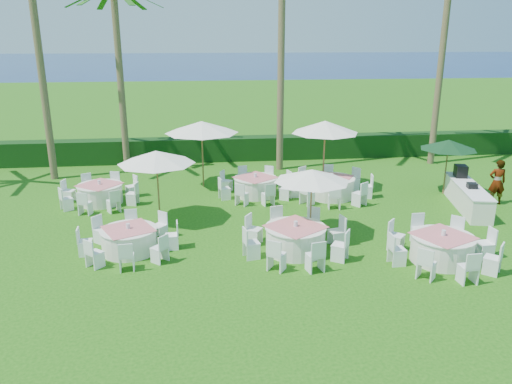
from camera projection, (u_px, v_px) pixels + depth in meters
ground at (249, 255)px, 14.89m from camera, size 120.00×120.00×0.00m
hedge at (226, 149)px, 26.08m from camera, size 34.00×1.00×1.20m
ocean at (203, 64)px, 111.53m from camera, size 260.00×260.00×0.00m
banquet_table_a at (129, 239)px, 15.05m from camera, size 2.96×2.96×0.90m
banquet_table_b at (295, 238)px, 15.05m from camera, size 3.24×3.24×0.98m
banquet_table_c at (442, 248)px, 14.41m from camera, size 3.17×3.17×0.96m
banquet_table_d at (100, 193)px, 19.41m from camera, size 3.02×3.02×0.92m
banquet_table_e at (255, 186)px, 20.35m from camera, size 3.06×3.06×0.93m
banquet_table_f at (331, 187)px, 20.14m from camera, size 3.30×3.30×0.99m
umbrella_a at (156, 157)px, 16.88m from camera, size 2.64×2.64×2.56m
umbrella_b at (312, 176)px, 15.71m from camera, size 2.43×2.43×2.25m
umbrella_c at (202, 127)px, 20.89m from camera, size 3.11×3.11×2.85m
umbrella_d at (325, 127)px, 20.49m from camera, size 2.79×2.79×2.93m
umbrella_green at (449, 145)px, 20.04m from camera, size 2.26×2.26×2.27m
buffet_table at (467, 195)px, 18.90m from camera, size 1.63×3.95×1.37m
staff_person at (497, 182)px, 19.16m from camera, size 0.71×0.52×1.77m
palm_a at (40, 57)px, 21.24m from camera, size 4.39×4.20×9.81m
palm_b at (120, 71)px, 23.46m from camera, size 4.40×4.02×8.46m
palm_c at (282, 20)px, 22.40m from camera, size 4.40×4.11×12.90m
palm_e at (441, 60)px, 24.06m from camera, size 4.33×4.31×9.32m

